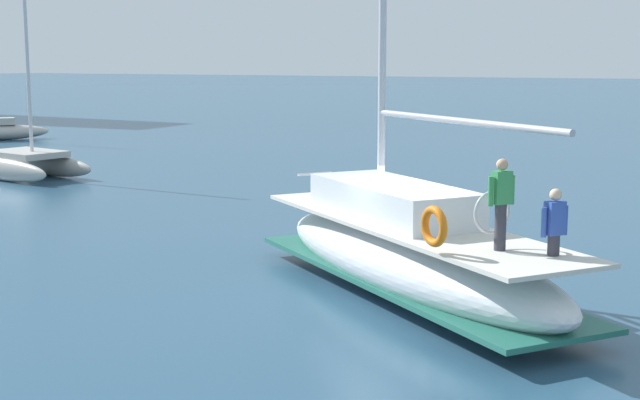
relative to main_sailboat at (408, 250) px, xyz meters
name	(u,v)px	position (x,y,z in m)	size (l,w,h in m)	color
ground_plane	(403,291)	(0.23, 0.18, -0.92)	(400.00, 400.00, 0.00)	#284C66
main_sailboat	(408,250)	(0.00, 0.00, 0.00)	(7.85, 9.01, 14.33)	silver
moored_sloop_far	(27,163)	(10.17, 19.74, -0.30)	(3.70, 5.84, 7.79)	#B7B2A8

